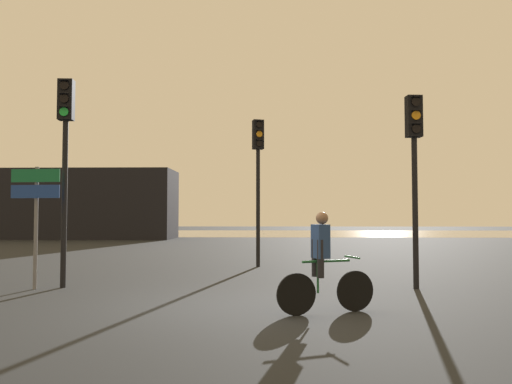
# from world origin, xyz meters

# --- Properties ---
(ground_plane) EXTENTS (120.00, 120.00, 0.00)m
(ground_plane) POSITION_xyz_m (0.00, 0.00, 0.00)
(ground_plane) COLOR black
(water_strip) EXTENTS (80.00, 16.00, 0.01)m
(water_strip) POSITION_xyz_m (0.00, 34.41, 0.00)
(water_strip) COLOR gray
(water_strip) RESTS_ON ground
(distant_building) EXTENTS (14.38, 4.00, 4.57)m
(distant_building) POSITION_xyz_m (-12.68, 24.41, 2.28)
(distant_building) COLOR black
(distant_building) RESTS_ON ground
(traffic_light_near_right) EXTENTS (0.34, 0.35, 4.15)m
(traffic_light_near_right) POSITION_xyz_m (3.99, 2.15, 2.90)
(traffic_light_near_right) COLOR black
(traffic_light_near_right) RESTS_ON ground
(traffic_light_near_left) EXTENTS (0.34, 0.36, 4.55)m
(traffic_light_near_left) POSITION_xyz_m (-3.61, 2.13, 3.16)
(traffic_light_near_left) COLOR black
(traffic_light_near_left) RESTS_ON ground
(traffic_light_center) EXTENTS (0.38, 0.40, 4.49)m
(traffic_light_center) POSITION_xyz_m (0.53, 6.59, 3.12)
(traffic_light_center) COLOR black
(traffic_light_center) RESTS_ON ground
(direction_sign_post) EXTENTS (1.10, 0.17, 2.60)m
(direction_sign_post) POSITION_xyz_m (-4.12, 1.86, 1.79)
(direction_sign_post) COLOR slate
(direction_sign_post) RESTS_ON ground
(cyclist) EXTENTS (1.61, 0.71, 1.62)m
(cyclist) POSITION_xyz_m (1.70, -0.59, 0.82)
(cyclist) COLOR black
(cyclist) RESTS_ON ground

